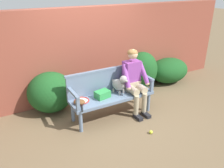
% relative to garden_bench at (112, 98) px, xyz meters
% --- Properties ---
extents(ground_plane, '(40.00, 40.00, 0.00)m').
position_rel_garden_bench_xyz_m(ground_plane, '(0.00, 0.00, -0.41)').
color(ground_plane, brown).
extents(brick_garden_fence, '(8.00, 0.30, 2.07)m').
position_rel_garden_bench_xyz_m(brick_garden_fence, '(0.00, 1.21, 0.63)').
color(brick_garden_fence, brown).
rests_on(brick_garden_fence, ground).
extents(hedge_bush_mid_right, '(0.96, 0.92, 0.86)m').
position_rel_garden_bench_xyz_m(hedge_bush_mid_right, '(-1.02, 0.84, 0.02)').
color(hedge_bush_mid_right, '#194C1E').
rests_on(hedge_bush_mid_right, ground).
extents(hedge_bush_mid_left, '(1.12, 0.85, 0.67)m').
position_rel_garden_bench_xyz_m(hedge_bush_mid_left, '(2.23, 0.80, -0.08)').
color(hedge_bush_mid_left, '#194C1E').
rests_on(hedge_bush_mid_left, ground).
extents(hedge_bush_far_right, '(0.80, 0.74, 0.95)m').
position_rel_garden_bench_xyz_m(hedge_bush_far_right, '(1.37, 0.87, 0.07)').
color(hedge_bush_far_right, '#194C1E').
rests_on(hedge_bush_far_right, ground).
extents(garden_bench, '(1.71, 0.54, 0.47)m').
position_rel_garden_bench_xyz_m(garden_bench, '(0.00, 0.00, 0.00)').
color(garden_bench, slate).
rests_on(garden_bench, ground).
extents(bench_backrest, '(1.75, 0.06, 0.50)m').
position_rel_garden_bench_xyz_m(bench_backrest, '(0.00, 0.24, 0.31)').
color(bench_backrest, slate).
rests_on(bench_backrest, garden_bench).
extents(bench_armrest_left_end, '(0.06, 0.54, 0.28)m').
position_rel_garden_bench_xyz_m(bench_armrest_left_end, '(-0.81, -0.09, 0.26)').
color(bench_armrest_left_end, slate).
rests_on(bench_armrest_left_end, garden_bench).
extents(bench_armrest_right_end, '(0.06, 0.54, 0.28)m').
position_rel_garden_bench_xyz_m(bench_armrest_right_end, '(0.81, -0.09, 0.26)').
color(bench_armrest_right_end, slate).
rests_on(bench_armrest_right_end, garden_bench).
extents(person_seated, '(0.56, 0.67, 1.34)m').
position_rel_garden_bench_xyz_m(person_seated, '(0.50, -0.02, 0.33)').
color(person_seated, black).
rests_on(person_seated, ground).
extents(dog_on_bench, '(0.27, 0.41, 0.41)m').
position_rel_garden_bench_xyz_m(dog_on_bench, '(0.18, 0.01, 0.27)').
color(dog_on_bench, gray).
rests_on(dog_on_bench, garden_bench).
extents(tennis_racket, '(0.37, 0.58, 0.03)m').
position_rel_garden_bench_xyz_m(tennis_racket, '(-0.63, 0.05, 0.07)').
color(tennis_racket, red).
rests_on(tennis_racket, garden_bench).
extents(baseball_glove, '(0.28, 0.27, 0.09)m').
position_rel_garden_bench_xyz_m(baseball_glove, '(-0.71, -0.02, 0.11)').
color(baseball_glove, brown).
rests_on(baseball_glove, garden_bench).
extents(sports_bag, '(0.31, 0.25, 0.14)m').
position_rel_garden_bench_xyz_m(sports_bag, '(-0.21, 0.01, 0.13)').
color(sports_bag, '#2D8E42').
rests_on(sports_bag, garden_bench).
extents(tennis_ball, '(0.07, 0.07, 0.07)m').
position_rel_garden_bench_xyz_m(tennis_ball, '(0.32, -0.90, -0.38)').
color(tennis_ball, '#CCDB33').
rests_on(tennis_ball, ground).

